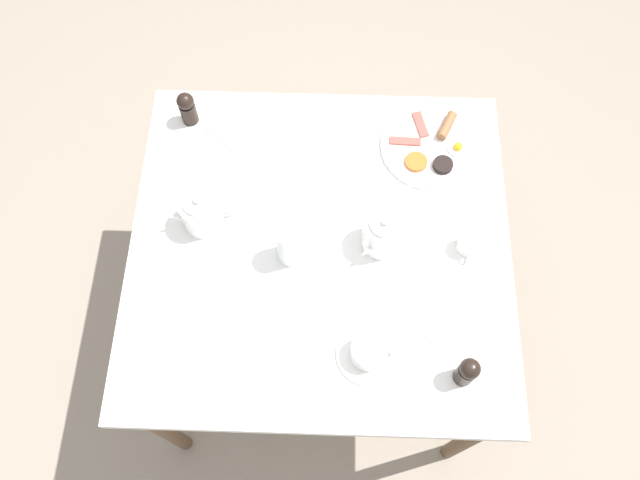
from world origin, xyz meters
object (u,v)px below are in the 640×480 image
object	(u,v)px
creamer_jug	(469,242)
pepper_grinder	(467,372)
fork_spare	(458,319)
fork_by_plate	(167,362)
teapot_far	(202,212)
spoon_for_tea	(250,353)
breakfast_plate	(432,146)
teapot_near	(383,233)
knife_by_plate	(232,147)
salt_grinder	(187,108)
teacup_with_saucer_left	(369,352)
water_glass_tall	(290,245)

from	to	relation	value
creamer_jug	pepper_grinder	xyz separation A→B (m)	(0.34, -0.03, 0.03)
pepper_grinder	fork_spare	distance (m)	0.15
fork_by_plate	fork_spare	world-z (taller)	same
teapot_far	spoon_for_tea	distance (m)	0.38
spoon_for_tea	breakfast_plate	bearing A→B (deg)	142.28
breakfast_plate	teapot_near	distance (m)	0.33
teapot_far	fork_by_plate	size ratio (longest dim) A/B	1.22
fork_by_plate	spoon_for_tea	size ratio (longest dim) A/B	1.12
fork_spare	knife_by_plate	bearing A→B (deg)	-128.73
fork_by_plate	pepper_grinder	bearing A→B (deg)	88.85
teapot_near	pepper_grinder	xyz separation A→B (m)	(0.35, 0.19, 0.00)
teapot_far	fork_by_plate	xyz separation A→B (m)	(0.38, -0.05, -0.05)
teapot_near	knife_by_plate	xyz separation A→B (m)	(-0.28, -0.41, -0.05)
teapot_far	pepper_grinder	bearing A→B (deg)	133.19
salt_grinder	fork_spare	world-z (taller)	salt_grinder
pepper_grinder	fork_spare	bearing A→B (deg)	-178.88
teacup_with_saucer_left	creamer_jug	size ratio (longest dim) A/B	1.89
salt_grinder	water_glass_tall	bearing A→B (deg)	36.84
breakfast_plate	spoon_for_tea	world-z (taller)	breakfast_plate
teacup_with_saucer_left	water_glass_tall	size ratio (longest dim) A/B	1.15
water_glass_tall	salt_grinder	world-z (taller)	water_glass_tall
teacup_with_saucer_left	teapot_far	bearing A→B (deg)	-128.62
creamer_jug	knife_by_plate	size ratio (longest dim) A/B	0.48
pepper_grinder	breakfast_plate	bearing A→B (deg)	-175.98
fork_spare	teacup_with_saucer_left	bearing A→B (deg)	-66.63
teapot_near	fork_by_plate	bearing A→B (deg)	-20.91
spoon_for_tea	fork_by_plate	bearing A→B (deg)	-82.39
pepper_grinder	fork_spare	size ratio (longest dim) A/B	0.66
water_glass_tall	pepper_grinder	world-z (taller)	water_glass_tall
knife_by_plate	fork_spare	world-z (taller)	same
breakfast_plate	fork_by_plate	size ratio (longest dim) A/B	1.79
teacup_with_saucer_left	salt_grinder	world-z (taller)	salt_grinder
teapot_near	teapot_far	size ratio (longest dim) A/B	0.87
pepper_grinder	teapot_far	bearing A→B (deg)	-120.86
knife_by_plate	fork_spare	size ratio (longest dim) A/B	1.03
teapot_near	pepper_grinder	size ratio (longest dim) A/B	1.51
pepper_grinder	fork_by_plate	size ratio (longest dim) A/B	0.70
knife_by_plate	fork_by_plate	bearing A→B (deg)	-9.35
salt_grinder	knife_by_plate	xyz separation A→B (m)	(0.09, 0.13, -0.05)
creamer_jug	knife_by_plate	distance (m)	0.70
teacup_with_saucer_left	fork_by_plate	bearing A→B (deg)	-86.17
teapot_far	creamer_jug	xyz separation A→B (m)	(0.05, 0.69, -0.02)
teapot_far	water_glass_tall	xyz separation A→B (m)	(0.09, 0.23, 0.01)
breakfast_plate	pepper_grinder	world-z (taller)	pepper_grinder
breakfast_plate	creamer_jug	distance (m)	0.31
teacup_with_saucer_left	salt_grinder	bearing A→B (deg)	-142.79
fork_spare	salt_grinder	bearing A→B (deg)	-128.21
fork_spare	water_glass_tall	bearing A→B (deg)	-110.93
teapot_far	salt_grinder	xyz separation A→B (m)	(-0.32, -0.08, 0.00)
teacup_with_saucer_left	fork_spare	bearing A→B (deg)	113.37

